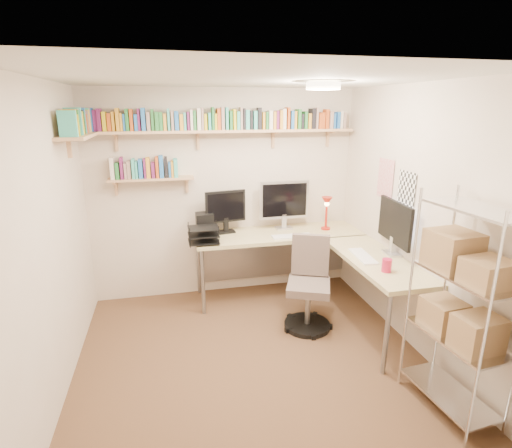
{
  "coord_description": "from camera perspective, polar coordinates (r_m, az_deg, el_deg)",
  "views": [
    {
      "loc": [
        -0.68,
        -3.25,
        2.28
      ],
      "look_at": [
        0.18,
        0.55,
        1.14
      ],
      "focal_mm": 28.0,
      "sensor_mm": 36.0,
      "label": 1
    }
  ],
  "objects": [
    {
      "name": "ground",
      "position": [
        4.03,
        -0.78,
        -18.17
      ],
      "size": [
        3.2,
        3.2,
        0.0
      ],
      "primitive_type": "plane",
      "color": "#482D1E",
      "rests_on": "ground"
    },
    {
      "name": "room_shell",
      "position": [
        3.4,
        -0.81,
        3.89
      ],
      "size": [
        3.24,
        3.04,
        2.52
      ],
      "color": "#C3B39E",
      "rests_on": "ground"
    },
    {
      "name": "wall_shelves",
      "position": [
        4.56,
        -9.85,
        12.94
      ],
      "size": [
        3.12,
        1.09,
        0.8
      ],
      "color": "tan",
      "rests_on": "ground"
    },
    {
      "name": "corner_desk",
      "position": [
        4.62,
        5.36,
        -2.23
      ],
      "size": [
        2.2,
        2.1,
        1.43
      ],
      "color": "#C7BA81",
      "rests_on": "ground"
    },
    {
      "name": "office_chair",
      "position": [
        4.34,
        7.53,
        -9.28
      ],
      "size": [
        0.57,
        0.58,
        0.99
      ],
      "rotation": [
        0.0,
        0.0,
        -0.39
      ],
      "color": "black",
      "rests_on": "ground"
    },
    {
      "name": "wire_rack",
      "position": [
        3.29,
        27.36,
        -8.66
      ],
      "size": [
        0.43,
        0.77,
        1.71
      ],
      "rotation": [
        0.0,
        0.0,
        0.09
      ],
      "color": "silver",
      "rests_on": "ground"
    }
  ]
}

